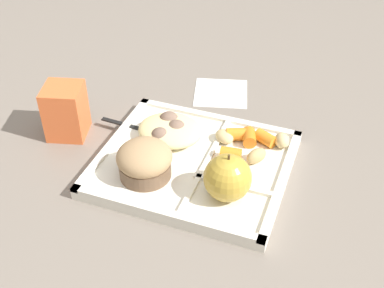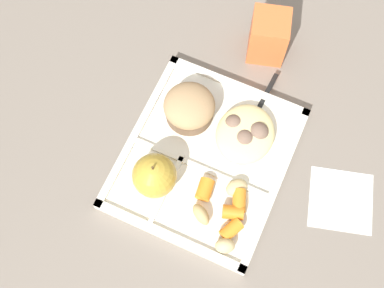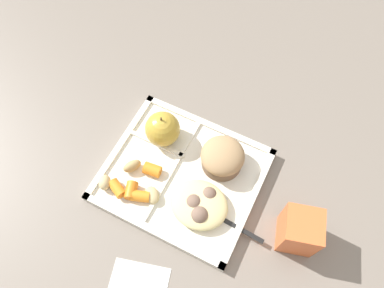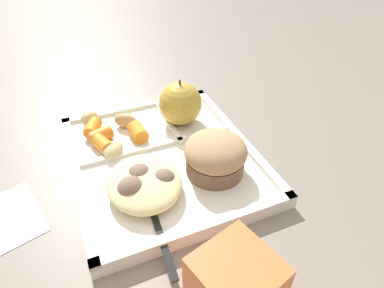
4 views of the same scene
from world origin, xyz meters
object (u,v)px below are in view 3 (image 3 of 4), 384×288
at_px(lunch_tray, 182,175).
at_px(bran_muffin, 222,157).
at_px(green_apple, 163,129).
at_px(milk_carton, 299,231).
at_px(plastic_fork, 220,218).

bearing_deg(lunch_tray, bran_muffin, 43.17).
relative_size(green_apple, milk_carton, 0.83).
xyz_separation_m(green_apple, plastic_fork, (0.18, -0.11, -0.03)).
xyz_separation_m(green_apple, milk_carton, (0.32, -0.07, -0.00)).
bearing_deg(green_apple, plastic_fork, -30.47).
bearing_deg(bran_muffin, green_apple, -180.00).
relative_size(lunch_tray, plastic_fork, 1.86).
bearing_deg(green_apple, bran_muffin, 0.00).
height_order(bran_muffin, milk_carton, milk_carton).
distance_m(lunch_tray, plastic_fork, 0.12).
height_order(bran_muffin, plastic_fork, bran_muffin).
height_order(plastic_fork, milk_carton, milk_carton).
xyz_separation_m(green_apple, bran_muffin, (0.13, 0.00, -0.01)).
xyz_separation_m(bran_muffin, plastic_fork, (0.04, -0.11, -0.03)).
bearing_deg(milk_carton, plastic_fork, 178.06).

